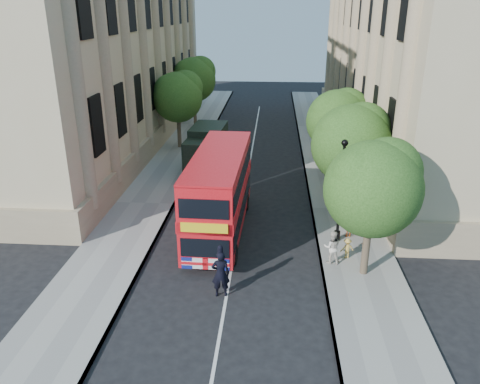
% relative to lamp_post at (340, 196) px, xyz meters
% --- Properties ---
extents(ground, '(120.00, 120.00, 0.00)m').
position_rel_lamp_post_xyz_m(ground, '(-5.00, -6.00, -2.51)').
color(ground, black).
rests_on(ground, ground).
extents(pavement_right, '(3.50, 80.00, 0.12)m').
position_rel_lamp_post_xyz_m(pavement_right, '(0.75, 4.00, -2.45)').
color(pavement_right, gray).
rests_on(pavement_right, ground).
extents(pavement_left, '(3.50, 80.00, 0.12)m').
position_rel_lamp_post_xyz_m(pavement_left, '(-10.75, 4.00, -2.45)').
color(pavement_left, gray).
rests_on(pavement_left, ground).
extents(building_right, '(12.00, 38.00, 18.00)m').
position_rel_lamp_post_xyz_m(building_right, '(8.80, 18.00, 6.49)').
color(building_right, tan).
rests_on(building_right, ground).
extents(building_left, '(12.00, 38.00, 18.00)m').
position_rel_lamp_post_xyz_m(building_left, '(-18.80, 18.00, 6.49)').
color(building_left, tan).
rests_on(building_left, ground).
extents(tree_right_near, '(4.00, 4.00, 6.08)m').
position_rel_lamp_post_xyz_m(tree_right_near, '(0.84, -2.97, 1.74)').
color(tree_right_near, '#473828').
rests_on(tree_right_near, ground).
extents(tree_right_mid, '(4.20, 4.20, 6.37)m').
position_rel_lamp_post_xyz_m(tree_right_mid, '(0.84, 3.03, 1.93)').
color(tree_right_mid, '#473828').
rests_on(tree_right_mid, ground).
extents(tree_right_far, '(4.00, 4.00, 6.15)m').
position_rel_lamp_post_xyz_m(tree_right_far, '(0.84, 9.03, 1.80)').
color(tree_right_far, '#473828').
rests_on(tree_right_far, ground).
extents(tree_left_far, '(4.00, 4.00, 6.30)m').
position_rel_lamp_post_xyz_m(tree_left_far, '(-10.96, 16.03, 1.93)').
color(tree_left_far, '#473828').
rests_on(tree_left_far, ground).
extents(tree_left_back, '(4.20, 4.20, 6.65)m').
position_rel_lamp_post_xyz_m(tree_left_back, '(-10.96, 24.03, 2.20)').
color(tree_left_back, '#473828').
rests_on(tree_left_back, ground).
extents(lamp_post, '(0.32, 0.32, 5.16)m').
position_rel_lamp_post_xyz_m(lamp_post, '(0.00, 0.00, 0.00)').
color(lamp_post, black).
rests_on(lamp_post, pavement_right).
extents(double_decker_bus, '(2.66, 9.08, 4.16)m').
position_rel_lamp_post_xyz_m(double_decker_bus, '(-5.90, 0.74, -0.21)').
color(double_decker_bus, red).
rests_on(double_decker_bus, ground).
extents(box_van, '(2.55, 5.61, 3.14)m').
position_rel_lamp_post_xyz_m(box_van, '(-7.91, 10.27, -0.97)').
color(box_van, black).
rests_on(box_van, ground).
extents(police_constable, '(0.79, 0.57, 2.02)m').
position_rel_lamp_post_xyz_m(police_constable, '(-5.23, -5.00, -1.50)').
color(police_constable, black).
rests_on(police_constable, ground).
extents(woman_pedestrian, '(0.77, 0.60, 1.57)m').
position_rel_lamp_post_xyz_m(woman_pedestrian, '(-0.52, -2.22, -1.61)').
color(woman_pedestrian, silver).
rests_on(woman_pedestrian, pavement_right).
extents(child_a, '(0.67, 0.34, 1.10)m').
position_rel_lamp_post_xyz_m(child_a, '(0.63, 0.43, -1.84)').
color(child_a, '#C65E23').
rests_on(child_a, pavement_right).
extents(child_b, '(0.71, 0.52, 0.99)m').
position_rel_lamp_post_xyz_m(child_b, '(0.24, -1.73, -1.90)').
color(child_b, '#E7B94E').
rests_on(child_b, pavement_right).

